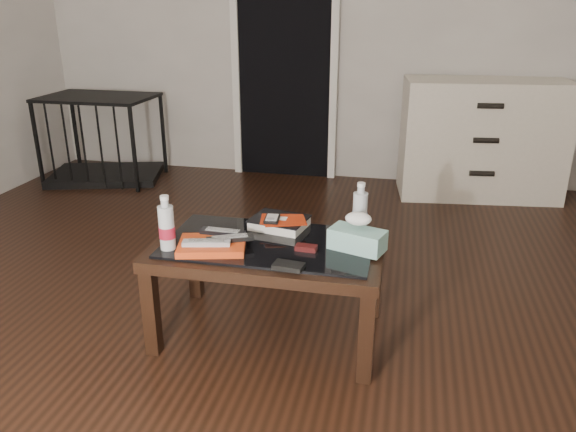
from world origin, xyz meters
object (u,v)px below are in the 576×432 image
(coffee_table, at_px, (269,255))
(water_bottle_left, at_px, (166,222))
(pet_crate, at_px, (104,152))
(dresser, at_px, (481,139))
(tissue_box, at_px, (357,240))
(water_bottle_right, at_px, (360,208))
(textbook, at_px, (279,223))

(coffee_table, distance_m, water_bottle_left, 0.47)
(pet_crate, bearing_deg, dresser, -11.32)
(dresser, height_order, pet_crate, dresser)
(tissue_box, bearing_deg, water_bottle_left, -150.22)
(water_bottle_left, xyz_separation_m, water_bottle_right, (0.78, 0.35, 0.00))
(pet_crate, xyz_separation_m, tissue_box, (2.36, -2.05, 0.28))
(water_bottle_right, bearing_deg, pet_crate, 141.60)
(coffee_table, distance_m, water_bottle_right, 0.46)
(coffee_table, relative_size, water_bottle_left, 4.20)
(pet_crate, xyz_separation_m, textbook, (1.98, -1.88, 0.25))
(textbook, xyz_separation_m, tissue_box, (0.38, -0.17, 0.02))
(coffee_table, height_order, tissue_box, tissue_box)
(dresser, xyz_separation_m, pet_crate, (-3.09, -0.23, -0.22))
(dresser, bearing_deg, coffee_table, -122.60)
(pet_crate, bearing_deg, textbook, -59.03)
(textbook, xyz_separation_m, water_bottle_left, (-0.41, -0.33, 0.10))
(coffee_table, bearing_deg, dresser, 63.89)
(water_bottle_left, height_order, water_bottle_right, same)
(dresser, distance_m, tissue_box, 2.40)
(tissue_box, bearing_deg, water_bottle_right, 111.09)
(textbook, height_order, tissue_box, tissue_box)
(water_bottle_left, bearing_deg, dresser, 58.06)
(coffee_table, xyz_separation_m, pet_crate, (-1.98, 2.05, -0.17))
(tissue_box, bearing_deg, dresser, 90.39)
(textbook, distance_m, water_bottle_right, 0.38)
(water_bottle_left, bearing_deg, textbook, 39.12)
(coffee_table, relative_size, textbook, 4.00)
(coffee_table, relative_size, tissue_box, 4.35)
(dresser, bearing_deg, water_bottle_right, -116.03)
(dresser, bearing_deg, tissue_box, -114.32)
(pet_crate, height_order, water_bottle_left, pet_crate)
(dresser, xyz_separation_m, water_bottle_right, (-0.74, -2.09, 0.13))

